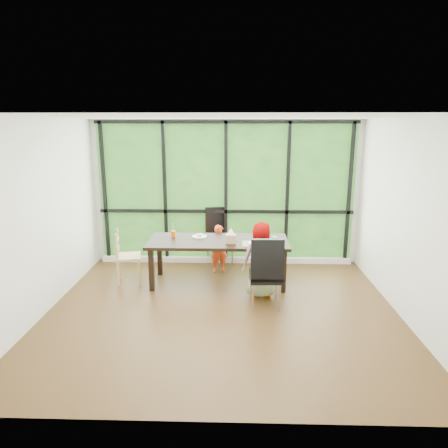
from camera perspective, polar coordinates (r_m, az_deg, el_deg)
The scene contains 22 objects.
ground at distance 6.01m, azimuth -0.29°, elevation -12.04°, with size 5.00×5.00×0.00m, color black.
back_wall at distance 7.76m, azimuth 0.28°, elevation 4.38°, with size 5.00×5.00×0.00m, color silver.
foliage_backdrop at distance 7.74m, azimuth 0.27°, elevation 4.36°, with size 4.80×0.02×2.65m, color #22531E.
window_mullions at distance 7.71m, azimuth 0.27°, elevation 4.31°, with size 4.80×0.06×2.65m, color black, non-canonical shape.
window_sill at distance 7.99m, azimuth 0.25°, elevation -4.98°, with size 4.80×0.12×0.10m, color silver.
dining_table at distance 6.88m, azimuth -0.81°, elevation -5.27°, with size 2.30×0.93×0.75m, color black.
chair_window_leather at distance 7.72m, azimuth -0.58°, elevation -1.83°, with size 0.46×0.46×1.08m, color black.
chair_interior_leather at distance 6.00m, azimuth 5.80°, elevation -6.57°, with size 0.46×0.46×1.08m, color black.
chair_end_beech at distance 7.07m, azimuth -13.15°, elevation -4.45°, with size 0.42×0.40×0.90m, color tan.
child_toddler at distance 7.38m, azimuth -0.63°, elevation -3.44°, with size 0.32×0.21×0.87m, color red.
child_older at distance 6.32m, azimuth 5.17°, elevation -5.00°, with size 0.58×0.37×1.18m, color slate.
placemat at distance 6.57m, azimuth 4.50°, elevation -2.76°, with size 0.44×0.32×0.01m, color tan.
plate_far at distance 6.96m, azimuth -3.45°, elevation -1.74°, with size 0.25×0.25×0.02m, color white.
plate_near at distance 6.59m, azimuth 4.43°, elevation -2.66°, with size 0.24×0.24×0.02m, color white.
orange_cup at distance 6.98m, azimuth -7.06°, elevation -1.38°, with size 0.07×0.07×0.11m, color #FF5600.
green_cup at distance 6.53m, azimuth 7.03°, elevation -2.33°, with size 0.08×0.08×0.13m, color green.
tissue_box at distance 6.60m, azimuth 0.96°, elevation -2.04°, with size 0.16×0.16×0.14m, color tan.
crepe_rolls_far at distance 6.96m, azimuth -3.45°, elevation -1.53°, with size 0.10×0.12×0.04m, color tan, non-canonical shape.
crepe_rolls_near at distance 6.59m, azimuth 4.43°, elevation -2.44°, with size 0.05×0.12×0.04m, color tan, non-canonical shape.
straw_white at distance 6.96m, azimuth -7.09°, elevation -0.63°, with size 0.01×0.01×0.20m, color white.
straw_pink at distance 6.51m, azimuth 7.06°, elevation -1.43°, with size 0.01×0.01×0.20m, color pink.
tissue at distance 6.57m, azimuth 0.96°, elevation -1.00°, with size 0.12×0.12×0.11m, color white.
Camera 1 is at (0.19, -5.41, 2.62)m, focal length 32.85 mm.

